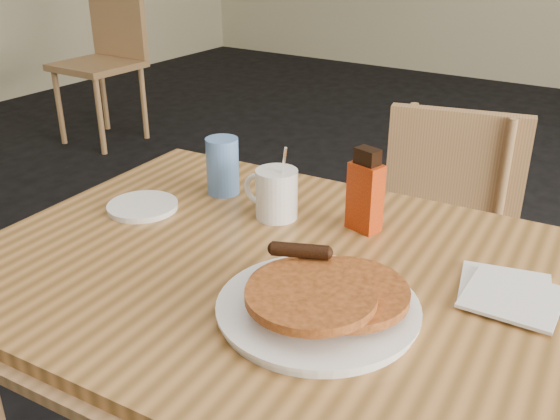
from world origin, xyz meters
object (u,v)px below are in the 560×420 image
object	(u,v)px
pancake_plate	(319,301)
coffee_mug	(275,193)
main_table	(310,293)
chair_wall_extra	(107,44)
syrup_bottle	(365,193)
blue_tumbler	(223,166)
chair_main_far	(437,236)

from	to	relation	value
pancake_plate	coffee_mug	size ratio (longest dim) A/B	1.96
main_table	coffee_mug	distance (m)	0.26
chair_wall_extra	syrup_bottle	world-z (taller)	chair_wall_extra
pancake_plate	coffee_mug	world-z (taller)	coffee_mug
syrup_bottle	blue_tumbler	xyz separation A→B (m)	(-0.35, -0.01, -0.01)
chair_wall_extra	coffee_mug	distance (m)	3.03
chair_wall_extra	blue_tumbler	distance (m)	2.87
chair_main_far	pancake_plate	xyz separation A→B (m)	(0.08, -0.84, 0.27)
coffee_mug	blue_tumbler	distance (m)	0.17
pancake_plate	blue_tumbler	xyz separation A→B (m)	(-0.42, 0.30, 0.04)
chair_wall_extra	chair_main_far	bearing A→B (deg)	-24.03
main_table	chair_wall_extra	distance (m)	3.26
main_table	chair_main_far	bearing A→B (deg)	90.90
pancake_plate	syrup_bottle	distance (m)	0.32
coffee_mug	syrup_bottle	size ratio (longest dim) A/B	0.96
blue_tumbler	chair_main_far	bearing A→B (deg)	57.65
chair_main_far	coffee_mug	distance (m)	0.67
main_table	chair_main_far	size ratio (longest dim) A/B	1.57
main_table	syrup_bottle	size ratio (longest dim) A/B	7.80
main_table	pancake_plate	world-z (taller)	pancake_plate
main_table	chair_main_far	world-z (taller)	chair_main_far
main_table	syrup_bottle	distance (m)	0.24
chair_wall_extra	syrup_bottle	xyz separation A→B (m)	(2.62, -1.73, 0.22)
chair_wall_extra	coffee_mug	bearing A→B (deg)	-35.35
chair_main_far	coffee_mug	size ratio (longest dim) A/B	5.17
pancake_plate	blue_tumbler	size ratio (longest dim) A/B	2.49
pancake_plate	blue_tumbler	bearing A→B (deg)	144.44
chair_main_far	syrup_bottle	distance (m)	0.62
chair_wall_extra	blue_tumbler	world-z (taller)	chair_wall_extra
chair_wall_extra	syrup_bottle	bearing A→B (deg)	-32.73
chair_main_far	chair_wall_extra	distance (m)	2.88
chair_wall_extra	pancake_plate	bearing A→B (deg)	-36.39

